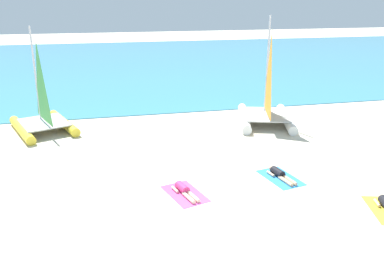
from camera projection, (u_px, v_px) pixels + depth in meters
The scene contains 8 objects.
ground_plane at pixel (174, 123), 22.43m from camera, with size 120.00×120.00×0.00m, color beige.
ocean_water at pixel (137, 62), 42.62m from camera, with size 120.00×40.00×0.05m, color teal.
sailboat_white at pixel (266, 108), 22.05m from camera, with size 4.00×5.09×5.83m.
sailboat_yellow at pixel (43, 116), 20.81m from camera, with size 3.91×4.78×5.36m.
towel_left at pixel (185, 194), 14.37m from camera, with size 1.10×1.90×0.01m, color #D84C99.
sunbather_left at pixel (184, 190), 14.38m from camera, with size 0.81×1.55×0.30m.
towel_middle at pixel (280, 178), 15.63m from camera, with size 1.10×1.90×0.01m, color #338CD8.
sunbather_middle at pixel (280, 174), 15.65m from camera, with size 0.70×1.56×0.30m.
Camera 1 is at (-3.73, -11.09, 6.76)m, focal length 37.40 mm.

